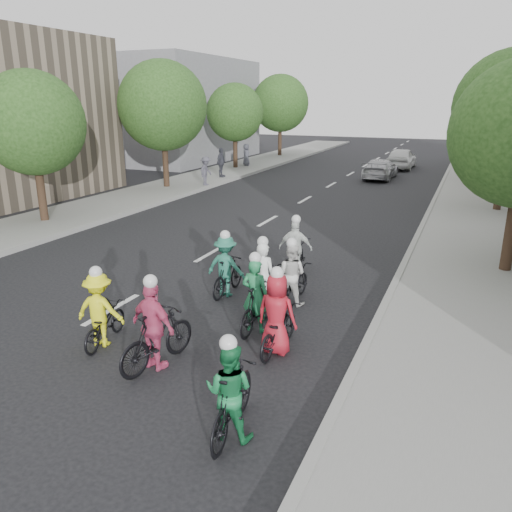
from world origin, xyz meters
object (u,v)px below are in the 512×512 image
Objects in this scene: cyclist_5 at (256,303)px; cyclist_3 at (156,333)px; cyclist_1 at (231,396)px; cyclist_8 at (296,254)px; spectator_1 at (221,163)px; cyclist_0 at (264,286)px; cyclist_6 at (292,280)px; follow_car_trail at (401,158)px; follow_car_lead at (380,169)px; spectator_0 at (206,171)px; spectator_2 at (246,155)px; cyclist_2 at (102,316)px; cyclist_4 at (277,322)px; cyclist_7 at (227,270)px.

cyclist_3 is at bearing 64.03° from cyclist_5.
cyclist_1 is 0.96× the size of cyclist_3.
cyclist_8 is 1.07× the size of spectator_1.
cyclist_0 reaches higher than cyclist_1.
cyclist_6 reaches higher than follow_car_trail.
spectator_1 reaches higher than follow_car_lead.
spectator_0 is 1.02× the size of spectator_2.
follow_car_lead is at bearing -88.18° from cyclist_0.
cyclist_0 is 1.01× the size of cyclist_3.
cyclist_2 is 3.59m from cyclist_4.
follow_car_trail is (0.19, 30.99, 0.06)m from cyclist_3.
follow_car_lead is (-2.20, 23.92, -0.00)m from cyclist_4.
follow_car_lead is at bearing -102.96° from cyclist_2.
spectator_2 is at bearing 5.84° from spectator_1.
cyclist_7 is at bearing -173.03° from spectator_2.
cyclist_5 is at bearing -153.96° from spectator_1.
cyclist_2 is (-3.71, 1.56, -0.01)m from cyclist_1.
cyclist_6 is 0.42× the size of follow_car_lead.
cyclist_8 is (-1.46, 7.19, -0.03)m from cyclist_1.
spectator_2 reaches higher than cyclist_2.
cyclist_4 reaches higher than spectator_2.
cyclist_8 is (2.25, 5.63, -0.02)m from cyclist_2.
cyclist_6 is at bearing -144.99° from spectator_0.
spectator_2 reaches higher than follow_car_lead.
spectator_0 is (-9.57, 12.05, 0.35)m from cyclist_8.
cyclist_0 is 0.45× the size of follow_car_lead.
cyclist_3 is (-2.16, 1.23, 0.05)m from cyclist_1.
cyclist_2 is 0.88× the size of cyclist_8.
cyclist_1 is 1.02× the size of cyclist_6.
cyclist_7 is 0.90× the size of cyclist_8.
cyclist_0 reaches higher than follow_car_trail.
follow_car_trail is at bearing -83.54° from cyclist_6.
cyclist_2 reaches higher than follow_car_trail.
cyclist_5 is at bearing -104.58° from cyclist_3.
spectator_0 is at bearing -54.92° from cyclist_4.
cyclist_0 is at bearing -153.15° from spectator_1.
cyclist_0 is 2.11m from cyclist_4.
spectator_1 reaches higher than follow_car_trail.
cyclist_6 is 1.01× the size of spectator_1.
cyclist_5 is 0.41× the size of follow_car_trail.
follow_car_trail is at bearing -89.90° from cyclist_0.
cyclist_3 is at bearing 76.21° from cyclist_6.
follow_car_lead is at bearing -115.51° from spectator_2.
cyclist_8 is (-1.16, 4.49, -0.01)m from cyclist_4.
cyclist_3 is 1.11× the size of cyclist_7.
cyclist_2 is at bearing 72.59° from cyclist_7.
cyclist_0 is at bearing -80.09° from cyclist_1.
cyclist_5 is 1.77m from cyclist_6.
cyclist_5 is (-1.07, 3.43, -0.01)m from cyclist_1.
cyclist_0 is 1.14m from cyclist_5.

